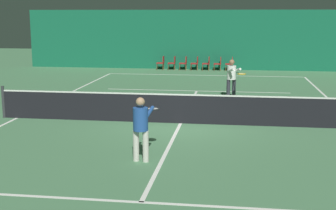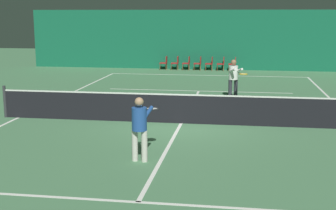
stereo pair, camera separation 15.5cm
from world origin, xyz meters
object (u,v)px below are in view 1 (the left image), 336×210
tennis_net (181,108)px  courtside_chair_5 (219,63)px  courtside_chair_1 (173,62)px  courtside_chair_6 (230,63)px  player_near (141,124)px  courtside_chair_0 (162,62)px  courtside_chair_3 (196,62)px  courtside_chair_4 (207,63)px  player_far (232,76)px  courtside_chair_2 (184,62)px

tennis_net → courtside_chair_5: size_ratio=14.29×
courtside_chair_1 → courtside_chair_6: size_ratio=1.00×
tennis_net → courtside_chair_6: (1.41, 14.23, -0.03)m
player_near → courtside_chair_0: size_ratio=1.82×
courtside_chair_3 → courtside_chair_0: bearing=-90.0°
courtside_chair_0 → courtside_chair_4: 2.82m
courtside_chair_0 → courtside_chair_5: 3.53m
courtside_chair_4 → courtside_chair_0: bearing=-90.0°
tennis_net → player_far: player_far is taller
courtside_chair_3 → courtside_chair_6: same height
courtside_chair_3 → courtside_chair_4: (0.71, 0.00, 0.00)m
courtside_chair_1 → courtside_chair_3: size_ratio=1.00×
courtside_chair_4 → courtside_chair_5: 0.71m
courtside_chair_1 → player_near: bearing=5.2°
player_far → courtside_chair_0: size_ratio=1.90×
player_far → courtside_chair_5: (-0.85, 9.53, -0.45)m
player_far → courtside_chair_2: 9.99m
tennis_net → courtside_chair_1: tennis_net is taller
courtside_chair_1 → courtside_chair_5: bearing=90.0°
player_near → courtside_chair_0: (-2.35, 18.17, -0.41)m
player_far → courtside_chair_2: bearing=173.1°
courtside_chair_3 → courtside_chair_5: 1.41m
player_far → courtside_chair_6: 9.54m
tennis_net → courtside_chair_4: tennis_net is taller
courtside_chair_5 → courtside_chair_2: bearing=-90.0°
courtside_chair_0 → player_near: bearing=7.4°
courtside_chair_4 → courtside_chair_6: (1.41, 0.00, 0.00)m
courtside_chair_3 → courtside_chair_6: 2.12m
courtside_chair_4 → courtside_chair_6: 1.41m
player_far → courtside_chair_3: bearing=169.2°
courtside_chair_3 → courtside_chair_2: bearing=-90.0°
player_near → courtside_chair_6: bearing=1.7°
player_near → courtside_chair_0: 18.33m
player_far → courtside_chair_3: 9.80m
player_near → courtside_chair_6: size_ratio=1.82×
courtside_chair_2 → courtside_chair_5: (2.12, 0.00, 0.00)m
player_near → courtside_chair_6: 18.27m
player_near → courtside_chair_0: bearing=15.0°
player_near → courtside_chair_4: (0.48, 18.17, -0.41)m
courtside_chair_2 → courtside_chair_0: bearing=-90.0°
courtside_chair_2 → courtside_chair_6: (2.82, 0.00, 0.00)m
courtside_chair_1 → courtside_chair_2: (0.71, 0.00, 0.00)m
player_near → courtside_chair_6: (1.89, 18.17, -0.41)m
courtside_chair_0 → courtside_chair_6: (4.23, 0.00, 0.00)m
player_far → courtside_chair_2: player_far is taller
tennis_net → courtside_chair_2: (-1.41, 14.23, -0.03)m
player_far → courtside_chair_5: bearing=160.9°
tennis_net → courtside_chair_1: size_ratio=14.29×
tennis_net → courtside_chair_2: bearing=95.7°
courtside_chair_0 → courtside_chair_2: bearing=90.0°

